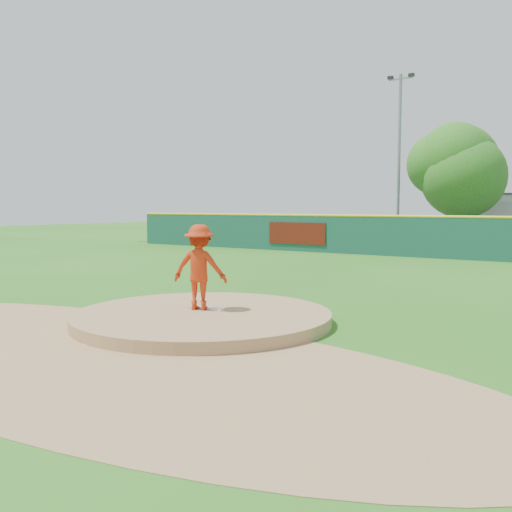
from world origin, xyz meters
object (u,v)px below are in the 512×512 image
Objects in this scene: deciduous_tree at (452,171)px; light_pole_left at (399,152)px; pitcher at (200,267)px; playground_slide at (265,230)px; van at (412,236)px.

light_pole_left is at bearing 153.43° from deciduous_tree.
playground_slide is (-13.10, 21.99, -0.28)m from pitcher.
light_pole_left is at bearing 39.26° from van.
playground_slide is at bearing 105.13° from van.
playground_slide is at bearing -146.63° from light_pole_left.
deciduous_tree is at bearing -107.51° from pitcher.
pitcher is 0.40× the size of van.
deciduous_tree is at bearing -102.65° from van.
pitcher is at bearing -77.85° from light_pole_left.
light_pole_left reaches higher than pitcher.
pitcher is at bearing -85.91° from deciduous_tree.
pitcher is 25.60m from playground_slide.
van is at bearing 171.82° from deciduous_tree.
playground_slide reaches higher than van.
van is 1.46× the size of playground_slide.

